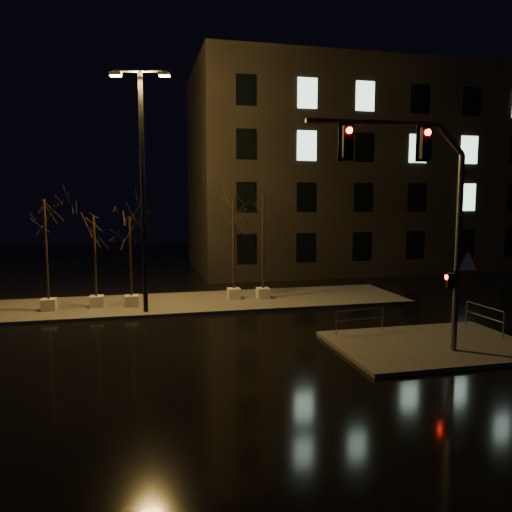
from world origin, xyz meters
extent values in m
plane|color=black|center=(0.00, 0.00, 0.00)|extent=(90.00, 90.00, 0.00)
cube|color=#403D39|center=(0.00, 6.00, 0.07)|extent=(22.00, 5.00, 0.15)
cube|color=#403D39|center=(7.50, -3.50, 0.07)|extent=(7.00, 5.00, 0.15)
cube|color=black|center=(14.00, 18.00, 7.50)|extent=(25.00, 12.00, 15.00)
cube|color=#BBB8AE|center=(-6.92, 5.49, 0.43)|extent=(0.65, 0.65, 0.55)
cylinder|color=black|center=(-6.92, 5.49, 3.03)|extent=(0.11, 0.11, 4.66)
cube|color=#BBB8AE|center=(-4.79, 5.72, 0.43)|extent=(0.65, 0.65, 0.55)
cylinder|color=black|center=(-4.79, 5.72, 2.64)|extent=(0.11, 0.11, 3.88)
cube|color=#BBB8AE|center=(-3.14, 5.49, 0.43)|extent=(0.65, 0.65, 0.55)
cylinder|color=black|center=(-3.14, 5.49, 2.62)|extent=(0.11, 0.11, 3.84)
cube|color=#BBB8AE|center=(2.07, 6.26, 0.43)|extent=(0.65, 0.65, 0.55)
cylinder|color=black|center=(2.07, 6.26, 2.99)|extent=(0.11, 0.11, 4.57)
cube|color=#BBB8AE|center=(3.59, 5.98, 0.43)|extent=(0.65, 0.65, 0.55)
cylinder|color=black|center=(3.59, 5.98, 3.11)|extent=(0.11, 0.11, 4.82)
cylinder|color=#55585D|center=(7.76, -4.41, 3.49)|extent=(0.20, 0.20, 6.67)
cylinder|color=#55585D|center=(4.61, -4.25, 7.76)|extent=(4.45, 0.38, 0.16)
cube|color=black|center=(6.43, -4.34, 7.14)|extent=(0.35, 0.26, 1.00)
cube|color=black|center=(3.76, -4.20, 7.14)|extent=(0.35, 0.26, 1.00)
cube|color=black|center=(7.52, -4.39, 2.60)|extent=(0.25, 0.21, 0.50)
cone|color=red|center=(8.09, -4.48, 3.15)|extent=(1.16, 0.09, 1.16)
sphere|color=#FF0C07|center=(7.76, -4.41, 7.48)|extent=(0.20, 0.20, 0.20)
cylinder|color=black|center=(-2.49, 4.18, 5.56)|extent=(0.22, 0.22, 10.82)
cylinder|color=black|center=(-2.49, 4.18, 10.97)|extent=(2.35, 0.63, 0.11)
cube|color=#FFAE32|center=(-3.55, 4.41, 10.80)|extent=(0.59, 0.41, 0.22)
cube|color=#FFAE32|center=(-1.44, 3.94, 10.80)|extent=(0.59, 0.41, 0.22)
cylinder|color=#55585D|center=(4.57, -1.63, 0.58)|extent=(0.05, 0.05, 0.86)
cylinder|color=#55585D|center=(6.66, -1.37, 0.58)|extent=(0.05, 0.05, 0.86)
cylinder|color=#55585D|center=(5.61, -1.50, 1.06)|extent=(2.09, 0.31, 0.04)
cylinder|color=#55585D|center=(5.61, -1.50, 0.68)|extent=(2.09, 0.31, 0.04)
cylinder|color=#55585D|center=(10.54, -3.46, 0.61)|extent=(0.05, 0.05, 0.93)
cylinder|color=#55585D|center=(10.46, -1.40, 0.61)|extent=(0.05, 0.05, 0.93)
cylinder|color=#55585D|center=(10.50, -2.43, 1.13)|extent=(0.12, 2.06, 0.04)
cylinder|color=#55585D|center=(10.50, -2.43, 0.72)|extent=(0.12, 2.06, 0.04)
camera|label=1|loc=(-2.75, -19.15, 5.32)|focal=35.00mm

